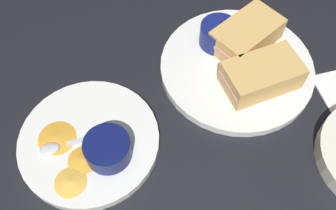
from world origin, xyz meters
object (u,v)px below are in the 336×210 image
(plate_sandwich_main, at_px, (236,67))
(sandwich_half_near, at_px, (262,75))
(spoon_by_dark_ramekin, at_px, (231,62))
(ramekin_light_gravy, at_px, (108,149))
(plate_chips_companion, at_px, (89,141))
(spoon_by_gravy_ramekin, at_px, (58,147))
(ramekin_dark_sauce, at_px, (219,34))
(sandwich_half_far, at_px, (246,35))

(plate_sandwich_main, xyz_separation_m, sandwich_half_near, (-0.03, 0.04, 0.03))
(spoon_by_dark_ramekin, xyz_separation_m, ramekin_light_gravy, (0.22, 0.17, 0.02))
(spoon_by_dark_ramekin, relative_size, plate_chips_companion, 0.43)
(plate_sandwich_main, bearing_deg, sandwich_half_near, 126.68)
(plate_sandwich_main, xyz_separation_m, spoon_by_dark_ramekin, (0.01, -0.00, 0.01))
(sandwich_half_near, height_order, spoon_by_gravy_ramekin, sandwich_half_near)
(spoon_by_gravy_ramekin, bearing_deg, sandwich_half_near, -162.73)
(plate_chips_companion, bearing_deg, spoon_by_dark_ramekin, -151.08)
(ramekin_dark_sauce, xyz_separation_m, spoon_by_dark_ramekin, (-0.02, 0.05, -0.02))
(spoon_by_dark_ramekin, height_order, spoon_by_gravy_ramekin, same)
(sandwich_half_near, height_order, plate_chips_companion, sandwich_half_near)
(sandwich_half_far, distance_m, ramekin_dark_sauce, 0.05)
(ramekin_dark_sauce, xyz_separation_m, ramekin_light_gravy, (0.20, 0.22, -0.00))
(sandwich_half_far, distance_m, plate_chips_companion, 0.34)
(sandwich_half_near, bearing_deg, ramekin_light_gravy, 25.04)
(sandwich_half_near, relative_size, ramekin_dark_sauce, 2.09)
(ramekin_dark_sauce, bearing_deg, plate_chips_companion, 39.35)
(ramekin_dark_sauce, relative_size, plate_chips_companion, 0.31)
(spoon_by_dark_ramekin, distance_m, ramekin_light_gravy, 0.28)
(sandwich_half_far, relative_size, spoon_by_dark_ramekin, 1.52)
(sandwich_half_far, relative_size, spoon_by_gravy_ramekin, 1.51)
(plate_chips_companion, distance_m, ramekin_light_gravy, 0.05)
(sandwich_half_far, height_order, plate_chips_companion, sandwich_half_far)
(plate_chips_companion, distance_m, spoon_by_gravy_ramekin, 0.05)
(plate_sandwich_main, distance_m, sandwich_half_near, 0.06)
(sandwich_half_near, bearing_deg, sandwich_half_far, -83.32)
(sandwich_half_near, xyz_separation_m, sandwich_half_far, (0.01, -0.09, 0.00))
(ramekin_dark_sauce, bearing_deg, ramekin_light_gravy, 47.84)
(spoon_by_gravy_ramekin, bearing_deg, plate_chips_companion, -164.38)
(spoon_by_gravy_ramekin, bearing_deg, ramekin_dark_sauce, -143.88)
(sandwich_half_far, height_order, ramekin_dark_sauce, sandwich_half_far)
(sandwich_half_far, bearing_deg, plate_chips_companion, 33.03)
(plate_chips_companion, relative_size, ramekin_light_gravy, 3.13)
(sandwich_half_near, bearing_deg, ramekin_dark_sauce, -58.20)
(plate_sandwich_main, height_order, sandwich_half_far, sandwich_half_far)
(sandwich_half_near, distance_m, spoon_by_dark_ramekin, 0.07)
(plate_sandwich_main, bearing_deg, ramekin_dark_sauce, -62.32)
(sandwich_half_near, height_order, ramekin_light_gravy, sandwich_half_near)
(ramekin_light_gravy, bearing_deg, ramekin_dark_sauce, -132.16)
(plate_sandwich_main, distance_m, plate_chips_companion, 0.30)
(ramekin_light_gravy, relative_size, spoon_by_gravy_ramekin, 0.74)
(ramekin_light_gravy, bearing_deg, sandwich_half_far, -139.51)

